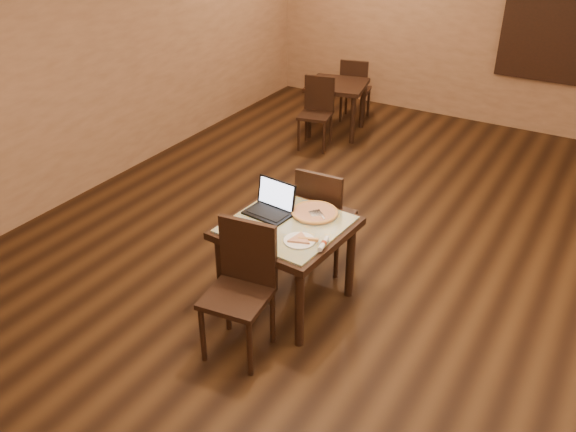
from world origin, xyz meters
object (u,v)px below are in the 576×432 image
Objects in this scene: pizza_pan at (315,214)px; chair_main_near at (242,281)px; chair_main_far at (323,213)px; laptop at (272,204)px; other_table_b at (337,92)px; tiled_table at (287,235)px; other_table_b_chair_near at (317,108)px; other_table_b_chair_far at (355,87)px.

chair_main_near is at bearing -98.79° from pizza_pan.
laptop is (-0.20, -0.51, 0.27)m from chair_main_far.
chair_main_near is 1.17× the size of other_table_b.
other_table_b_chair_near reaches higher than tiled_table.
laptop is 0.35m from pizza_pan.
tiled_table is at bearing 95.58° from other_table_b_chair_far.
other_table_b_chair_near is 1.00× the size of other_table_b_chair_far.
laptop is at bearing -80.79° from other_table_b_chair_near.
chair_main_far is 2.83m from other_table_b_chair_near.
tiled_table is 2.73× the size of pizza_pan.
chair_main_near reaches higher than chair_main_far.
other_table_b_chair_far reaches higher than pizza_pan.
other_table_b_chair_near is at bearing -63.74° from chair_main_far.
other_table_b_chair_near is 1.05m from other_table_b_chair_far.
other_table_b is at bearing 113.85° from pizza_pan.
other_table_b is (-1.49, 3.36, -0.19)m from pizza_pan.
pizza_pan is 4.16m from other_table_b_chair_far.
tiled_table is 2.53× the size of laptop.
chair_main_far is at bearing 82.00° from chair_main_near.
pizza_pan is at bearing 104.01° from chair_main_far.
chair_main_far is 1.10× the size of other_table_b_chair_far.
pizza_pan is at bearing 28.44° from laptop.
chair_main_far is at bearing -77.88° from other_table_b.
tiled_table is 3.38m from other_table_b_chair_near.
laptop reaches higher than pizza_pan.
other_table_b_chair_near reaches higher than other_table_b.
other_table_b_chair_far reaches higher than tiled_table.
chair_main_far is at bearing 73.98° from laptop.
chair_main_far is 3.77m from other_table_b_chair_far.
pizza_pan is at bearing 73.97° from chair_main_near.
other_table_b_chair_far is at bearing 111.98° from laptop.
other_table_b is (-1.17, 3.49, -0.25)m from laptop.
chair_main_near is at bearing -87.11° from tiled_table.
laptop is at bearing 155.59° from tiled_table.
tiled_table is 1.09× the size of other_table_b_chair_far.
tiled_table is at bearing 81.69° from chair_main_near.
laptop is (-0.19, 0.72, 0.25)m from chair_main_near.
pizza_pan is 3.68m from other_table_b.
pizza_pan is 3.22m from other_table_b_chair_near.
other_table_b is at bearing -68.50° from chair_main_far.
chair_main_far is at bearing 98.55° from other_table_b_chair_far.
other_table_b is at bearing 75.62° from other_table_b_chair_near.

